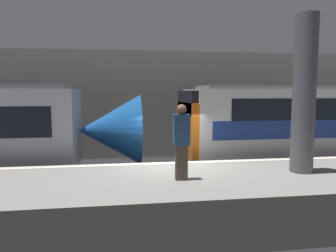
% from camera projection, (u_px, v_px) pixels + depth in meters
% --- Properties ---
extents(ground_plane, '(120.00, 120.00, 0.00)m').
position_uv_depth(ground_plane, '(171.00, 199.00, 9.92)').
color(ground_plane, black).
extents(platform, '(40.00, 3.55, 1.15)m').
position_uv_depth(platform, '(183.00, 200.00, 8.12)').
color(platform, slate).
rests_on(platform, ground).
extents(station_rear_barrier, '(50.00, 0.15, 5.23)m').
position_uv_depth(station_rear_barrier, '(150.00, 105.00, 16.11)').
color(station_rear_barrier, '#B2AD9E').
rests_on(station_rear_barrier, ground).
extents(support_pillar_near, '(0.58, 0.58, 4.06)m').
position_uv_depth(support_pillar_near, '(304.00, 94.00, 8.42)').
color(support_pillar_near, '#56565B').
rests_on(support_pillar_near, platform).
extents(person_waiting, '(0.38, 0.24, 1.81)m').
position_uv_depth(person_waiting, '(181.00, 140.00, 7.75)').
color(person_waiting, '#473D33').
rests_on(person_waiting, platform).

